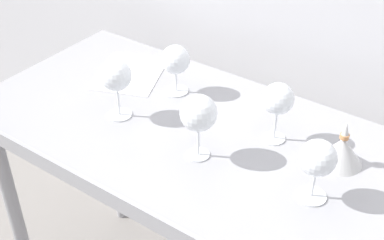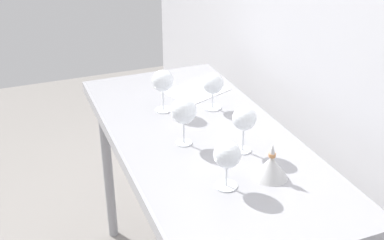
{
  "view_description": "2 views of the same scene",
  "coord_description": "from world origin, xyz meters",
  "px_view_note": "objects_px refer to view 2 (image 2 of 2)",
  "views": [
    {
      "loc": [
        0.63,
        -0.97,
        1.76
      ],
      "look_at": [
        -0.05,
        -0.01,
        0.94
      ],
      "focal_mm": 48.7,
      "sensor_mm": 36.0,
      "label": 1
    },
    {
      "loc": [
        1.5,
        -0.65,
        1.81
      ],
      "look_at": [
        -0.02,
        -0.04,
        0.97
      ],
      "focal_mm": 46.02,
      "sensor_mm": 36.0,
      "label": 2
    }
  ],
  "objects_px": {
    "wine_glass_far_left": "(213,85)",
    "wine_glass_near_left": "(163,82)",
    "tasting_sheet_upper": "(196,91)",
    "wine_glass_near_center": "(184,112)",
    "wine_glass_far_right": "(244,120)",
    "wine_glass_near_right": "(227,156)",
    "decanter_funnel": "(271,167)"
  },
  "relations": [
    {
      "from": "wine_glass_near_center",
      "to": "tasting_sheet_upper",
      "type": "distance_m",
      "value": 0.5
    },
    {
      "from": "wine_glass_near_left",
      "to": "decanter_funnel",
      "type": "bearing_deg",
      "value": 15.31
    },
    {
      "from": "wine_glass_far_right",
      "to": "tasting_sheet_upper",
      "type": "xyz_separation_m",
      "value": [
        -0.55,
        0.04,
        -0.12
      ]
    },
    {
      "from": "wine_glass_far_left",
      "to": "decanter_funnel",
      "type": "height_order",
      "value": "wine_glass_far_left"
    },
    {
      "from": "wine_glass_near_left",
      "to": "wine_glass_far_right",
      "type": "bearing_deg",
      "value": 20.58
    },
    {
      "from": "wine_glass_far_right",
      "to": "tasting_sheet_upper",
      "type": "distance_m",
      "value": 0.57
    },
    {
      "from": "wine_glass_near_right",
      "to": "wine_glass_near_center",
      "type": "bearing_deg",
      "value": -175.01
    },
    {
      "from": "wine_glass_far_left",
      "to": "wine_glass_near_center",
      "type": "bearing_deg",
      "value": -43.04
    },
    {
      "from": "tasting_sheet_upper",
      "to": "wine_glass_far_right",
      "type": "bearing_deg",
      "value": -26.46
    },
    {
      "from": "wine_glass_far_right",
      "to": "wine_glass_near_center",
      "type": "bearing_deg",
      "value": -125.95
    },
    {
      "from": "decanter_funnel",
      "to": "wine_glass_far_right",
      "type": "bearing_deg",
      "value": -177.51
    },
    {
      "from": "wine_glass_near_left",
      "to": "decanter_funnel",
      "type": "distance_m",
      "value": 0.63
    },
    {
      "from": "wine_glass_far_left",
      "to": "decanter_funnel",
      "type": "bearing_deg",
      "value": -3.53
    },
    {
      "from": "wine_glass_near_left",
      "to": "tasting_sheet_upper",
      "type": "distance_m",
      "value": 0.27
    },
    {
      "from": "wine_glass_near_right",
      "to": "wine_glass_far_right",
      "type": "distance_m",
      "value": 0.23
    },
    {
      "from": "wine_glass_far_right",
      "to": "tasting_sheet_upper",
      "type": "bearing_deg",
      "value": 175.44
    },
    {
      "from": "wine_glass_far_left",
      "to": "wine_glass_near_left",
      "type": "distance_m",
      "value": 0.21
    },
    {
      "from": "wine_glass_near_right",
      "to": "decanter_funnel",
      "type": "bearing_deg",
      "value": 87.96
    },
    {
      "from": "tasting_sheet_upper",
      "to": "wine_glass_near_center",
      "type": "bearing_deg",
      "value": -49.49
    },
    {
      "from": "wine_glass_near_right",
      "to": "decanter_funnel",
      "type": "distance_m",
      "value": 0.17
    },
    {
      "from": "wine_glass_far_left",
      "to": "wine_glass_far_right",
      "type": "distance_m",
      "value": 0.37
    },
    {
      "from": "wine_glass_near_center",
      "to": "wine_glass_far_right",
      "type": "distance_m",
      "value": 0.22
    },
    {
      "from": "wine_glass_far_left",
      "to": "tasting_sheet_upper",
      "type": "height_order",
      "value": "wine_glass_far_left"
    },
    {
      "from": "wine_glass_far_left",
      "to": "wine_glass_near_right",
      "type": "bearing_deg",
      "value": -19.5
    },
    {
      "from": "wine_glass_near_center",
      "to": "wine_glass_far_right",
      "type": "relative_size",
      "value": 1.05
    },
    {
      "from": "wine_glass_far_left",
      "to": "wine_glass_far_right",
      "type": "relative_size",
      "value": 0.91
    },
    {
      "from": "wine_glass_far_left",
      "to": "wine_glass_near_left",
      "type": "height_order",
      "value": "wine_glass_near_left"
    },
    {
      "from": "wine_glass_far_right",
      "to": "decanter_funnel",
      "type": "xyz_separation_m",
      "value": [
        0.19,
        0.01,
        -0.09
      ]
    },
    {
      "from": "wine_glass_far_right",
      "to": "wine_glass_near_left",
      "type": "distance_m",
      "value": 0.45
    },
    {
      "from": "wine_glass_near_left",
      "to": "decanter_funnel",
      "type": "xyz_separation_m",
      "value": [
        0.61,
        0.17,
        -0.09
      ]
    },
    {
      "from": "wine_glass_near_right",
      "to": "wine_glass_near_left",
      "type": "relative_size",
      "value": 0.91
    },
    {
      "from": "wine_glass_near_center",
      "to": "wine_glass_near_right",
      "type": "bearing_deg",
      "value": 4.99
    }
  ]
}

